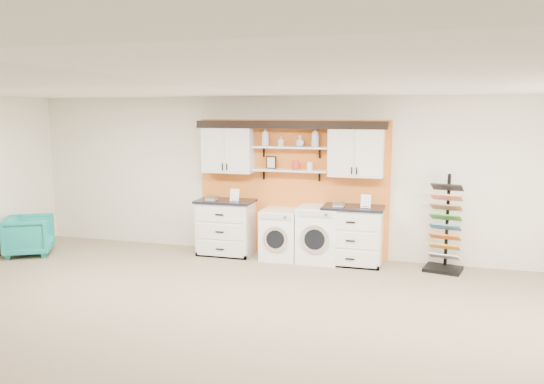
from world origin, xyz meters
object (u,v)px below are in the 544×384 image
(base_cabinet_right, at_px, (353,235))
(dryer, at_px, (319,234))
(armchair, at_px, (29,235))
(washer, at_px, (281,234))
(sample_rack, at_px, (445,240))
(base_cabinet_left, at_px, (226,227))

(base_cabinet_right, distance_m, dryer, 0.58)
(armchair, bearing_deg, washer, -106.41)
(base_cabinet_right, distance_m, washer, 1.25)
(washer, height_order, sample_rack, sample_rack)
(base_cabinet_left, distance_m, base_cabinet_right, 2.26)
(base_cabinet_right, bearing_deg, dryer, -179.67)
(washer, xyz_separation_m, dryer, (0.67, 0.00, 0.04))
(base_cabinet_right, bearing_deg, base_cabinet_left, -180.00)
(base_cabinet_right, distance_m, sample_rack, 1.46)
(base_cabinet_left, xyz_separation_m, base_cabinet_right, (2.26, 0.00, -0.00))
(dryer, xyz_separation_m, sample_rack, (2.04, 0.04, 0.03))
(base_cabinet_left, xyz_separation_m, sample_rack, (3.72, 0.03, 0.01))
(base_cabinet_left, bearing_deg, dryer, -0.11)
(sample_rack, bearing_deg, base_cabinet_left, -166.88)
(base_cabinet_left, relative_size, dryer, 1.06)
(base_cabinet_right, height_order, dryer, base_cabinet_right)
(washer, relative_size, armchair, 1.12)
(dryer, relative_size, armchair, 1.24)
(armchair, bearing_deg, sample_rack, -110.91)
(base_cabinet_left, bearing_deg, armchair, -163.56)
(dryer, xyz_separation_m, armchair, (-5.05, -0.99, -0.13))
(sample_rack, distance_m, armchair, 7.17)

